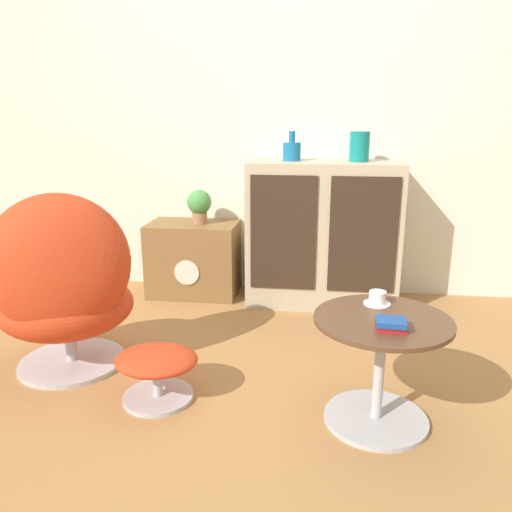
# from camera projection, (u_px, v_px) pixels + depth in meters

# --- Properties ---
(ground_plane) EXTENTS (12.00, 12.00, 0.00)m
(ground_plane) POSITION_uv_depth(u_px,v_px,m) (237.00, 398.00, 2.31)
(ground_plane) COLOR #A87542
(wall_back) EXTENTS (6.40, 0.06, 2.60)m
(wall_back) POSITION_uv_depth(u_px,v_px,m) (274.00, 110.00, 3.48)
(wall_back) COLOR silver
(wall_back) RESTS_ON ground_plane
(sideboard) EXTENTS (1.00, 0.49, 0.97)m
(sideboard) POSITION_uv_depth(u_px,v_px,m) (323.00, 233.00, 3.40)
(sideboard) COLOR tan
(sideboard) RESTS_ON ground_plane
(tv_console) EXTENTS (0.63, 0.41, 0.53)m
(tv_console) POSITION_uv_depth(u_px,v_px,m) (194.00, 259.00, 3.61)
(tv_console) COLOR brown
(tv_console) RESTS_ON ground_plane
(egg_chair) EXTENTS (0.85, 0.82, 0.94)m
(egg_chair) POSITION_uv_depth(u_px,v_px,m) (63.00, 288.00, 2.45)
(egg_chair) COLOR #B7B7BC
(egg_chair) RESTS_ON ground_plane
(ottoman) EXTENTS (0.38, 0.32, 0.24)m
(ottoman) POSITION_uv_depth(u_px,v_px,m) (157.00, 366.00, 2.26)
(ottoman) COLOR #B7B7BC
(ottoman) RESTS_ON ground_plane
(coffee_table) EXTENTS (0.56, 0.56, 0.47)m
(coffee_table) POSITION_uv_depth(u_px,v_px,m) (380.00, 362.00, 2.06)
(coffee_table) COLOR #B7B7BC
(coffee_table) RESTS_ON ground_plane
(vase_leftmost) EXTENTS (0.12, 0.12, 0.19)m
(vase_leftmost) POSITION_uv_depth(u_px,v_px,m) (292.00, 151.00, 3.28)
(vase_leftmost) COLOR #196699
(vase_leftmost) RESTS_ON sideboard
(vase_inner_left) EXTENTS (0.13, 0.13, 0.19)m
(vase_inner_left) POSITION_uv_depth(u_px,v_px,m) (359.00, 147.00, 3.22)
(vase_inner_left) COLOR #147A75
(vase_inner_left) RESTS_ON sideboard
(potted_plant) EXTENTS (0.17, 0.17, 0.24)m
(potted_plant) POSITION_uv_depth(u_px,v_px,m) (199.00, 204.00, 3.50)
(potted_plant) COLOR #996B4C
(potted_plant) RESTS_ON tv_console
(teacup) EXTENTS (0.12, 0.12, 0.06)m
(teacup) POSITION_uv_depth(u_px,v_px,m) (377.00, 299.00, 2.15)
(teacup) COLOR white
(teacup) RESTS_ON coffee_table
(book_stack) EXTENTS (0.12, 0.10, 0.04)m
(book_stack) POSITION_uv_depth(u_px,v_px,m) (391.00, 324.00, 1.90)
(book_stack) COLOR red
(book_stack) RESTS_ON coffee_table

